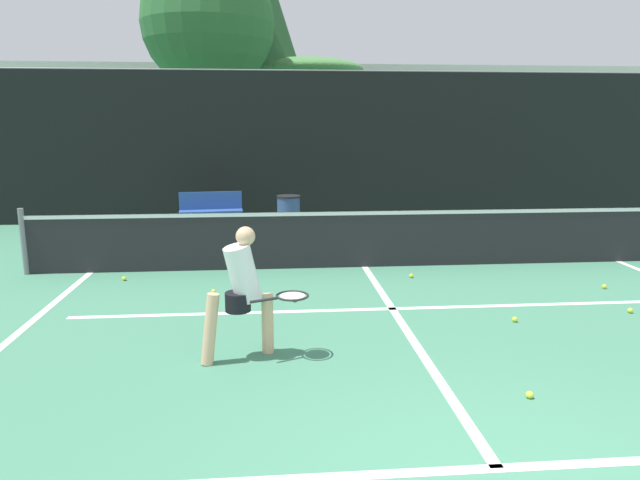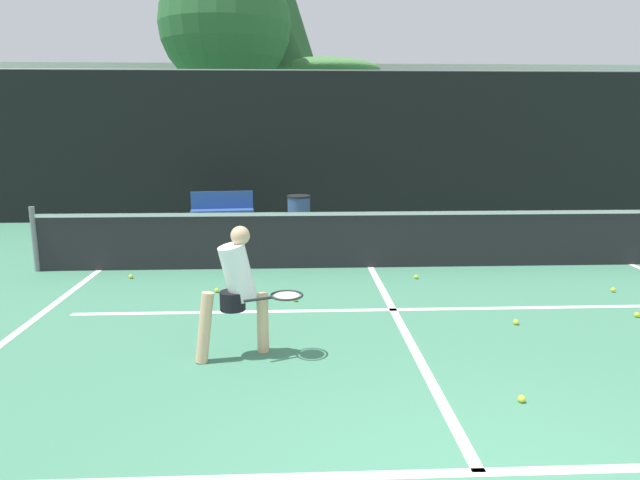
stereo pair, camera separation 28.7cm
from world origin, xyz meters
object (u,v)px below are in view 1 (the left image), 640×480
(player_practicing, at_px, (243,288))
(parked_car, at_px, (304,182))
(courtside_bench, at_px, (211,210))
(trash_bin, at_px, (289,214))

(player_practicing, bearing_deg, parked_car, 60.99)
(player_practicing, bearing_deg, courtside_bench, 75.49)
(trash_bin, bearing_deg, parked_car, 82.95)
(courtside_bench, bearing_deg, parked_car, 58.50)
(trash_bin, height_order, parked_car, parked_car)
(courtside_bench, xyz_separation_m, trash_bin, (1.74, -0.35, -0.05))
(player_practicing, xyz_separation_m, parked_car, (1.36, 12.40, -0.19))
(player_practicing, relative_size, courtside_bench, 0.96)
(trash_bin, xyz_separation_m, parked_car, (0.67, 5.45, 0.15))
(player_practicing, height_order, parked_car, player_practicing)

